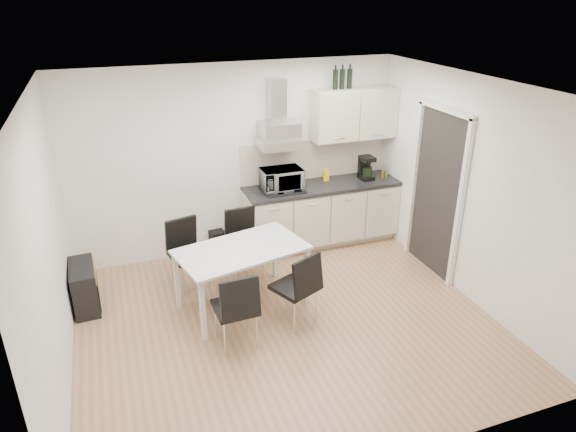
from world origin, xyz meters
name	(u,v)px	position (x,y,z in m)	size (l,w,h in m)	color
ground	(286,323)	(0.00, 0.00, 0.00)	(4.50, 4.50, 0.00)	tan
wall_back	(236,161)	(0.00, 2.00, 1.30)	(4.50, 0.10, 2.60)	white
wall_front	(384,330)	(0.00, -2.00, 1.30)	(4.50, 0.10, 2.60)	white
wall_left	(47,253)	(-2.25, 0.00, 1.30)	(0.10, 4.00, 2.60)	white
wall_right	(469,190)	(2.25, 0.00, 1.30)	(0.10, 4.00, 2.60)	white
ceiling	(286,88)	(0.00, 0.00, 2.60)	(4.50, 4.50, 0.00)	white
doorway	(435,194)	(2.21, 0.55, 1.05)	(0.08, 1.04, 2.10)	white
kitchenette	(323,189)	(1.18, 1.73, 0.83)	(2.22, 0.64, 2.52)	beige
dining_table	(242,255)	(-0.35, 0.52, 0.67)	(1.57, 1.12, 0.75)	white
chair_far_left	(189,256)	(-0.86, 1.13, 0.44)	(0.44, 0.50, 0.88)	black
chair_far_right	(245,245)	(-0.13, 1.18, 0.44)	(0.44, 0.50, 0.88)	black
chair_near_left	(235,308)	(-0.61, -0.16, 0.44)	(0.44, 0.50, 0.88)	black
chair_near_right	(294,288)	(0.10, 0.00, 0.44)	(0.44, 0.50, 0.88)	black
guitar_amp	(84,287)	(-2.10, 1.11, 0.27)	(0.31, 0.66, 0.54)	black
floor_speaker	(218,242)	(-0.35, 1.90, 0.17)	(0.20, 0.18, 0.34)	black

